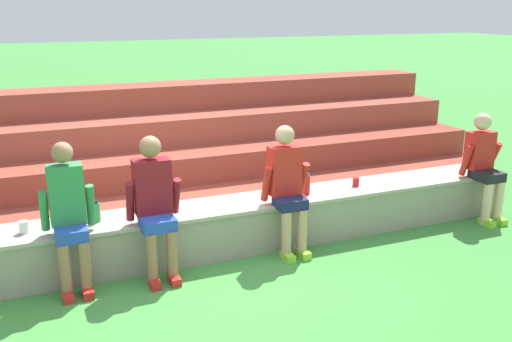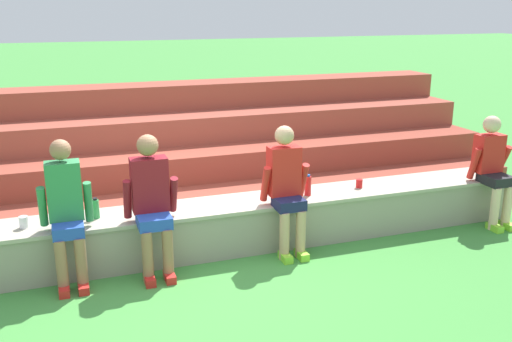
# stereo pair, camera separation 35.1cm
# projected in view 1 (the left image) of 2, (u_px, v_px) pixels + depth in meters

# --- Properties ---
(ground_plane) EXTENTS (80.00, 80.00, 0.00)m
(ground_plane) POSITION_uv_depth(u_px,v_px,m) (200.00, 266.00, 6.10)
(ground_plane) COLOR #428E3D
(stone_seating_wall) EXTENTS (8.48, 0.63, 0.55)m
(stone_seating_wall) POSITION_uv_depth(u_px,v_px,m) (191.00, 231.00, 6.28)
(stone_seating_wall) COLOR gray
(stone_seating_wall) RESTS_ON ground
(brick_bleachers) EXTENTS (9.89, 2.66, 1.53)m
(brick_bleachers) POSITION_uv_depth(u_px,v_px,m) (146.00, 157.00, 8.21)
(brick_bleachers) COLOR #974031
(brick_bleachers) RESTS_ON ground
(person_far_left) EXTENTS (0.51, 0.52, 1.46)m
(person_far_left) POSITION_uv_depth(u_px,v_px,m) (69.00, 213.00, 5.43)
(person_far_left) COLOR #996B4C
(person_far_left) RESTS_ON ground
(person_left_of_center) EXTENTS (0.55, 0.56, 1.46)m
(person_left_of_center) POSITION_uv_depth(u_px,v_px,m) (155.00, 202.00, 5.70)
(person_left_of_center) COLOR #996B4C
(person_left_of_center) RESTS_ON ground
(person_center) EXTENTS (0.53, 0.53, 1.44)m
(person_center) POSITION_uv_depth(u_px,v_px,m) (287.00, 185.00, 6.27)
(person_center) COLOR tan
(person_center) RESTS_ON ground
(person_right_of_center) EXTENTS (0.53, 0.58, 1.37)m
(person_right_of_center) POSITION_uv_depth(u_px,v_px,m) (484.00, 163.00, 7.27)
(person_right_of_center) COLOR beige
(person_right_of_center) RESTS_ON ground
(water_bottle_mid_left) EXTENTS (0.08, 0.08, 0.25)m
(water_bottle_mid_left) POSITION_uv_depth(u_px,v_px,m) (307.00, 185.00, 6.65)
(water_bottle_mid_left) COLOR red
(water_bottle_mid_left) RESTS_ON stone_seating_wall
(water_bottle_near_right) EXTENTS (0.07, 0.07, 0.22)m
(water_bottle_near_right) POSITION_uv_depth(u_px,v_px,m) (97.00, 212.00, 5.83)
(water_bottle_near_right) COLOR green
(water_bottle_near_right) RESTS_ON stone_seating_wall
(plastic_cup_middle) EXTENTS (0.09, 0.09, 0.12)m
(plastic_cup_middle) POSITION_uv_depth(u_px,v_px,m) (24.00, 227.00, 5.55)
(plastic_cup_middle) COLOR white
(plastic_cup_middle) RESTS_ON stone_seating_wall
(plastic_cup_left_end) EXTENTS (0.08, 0.08, 0.11)m
(plastic_cup_left_end) POSITION_uv_depth(u_px,v_px,m) (356.00, 182.00, 6.99)
(plastic_cup_left_end) COLOR red
(plastic_cup_left_end) RESTS_ON stone_seating_wall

